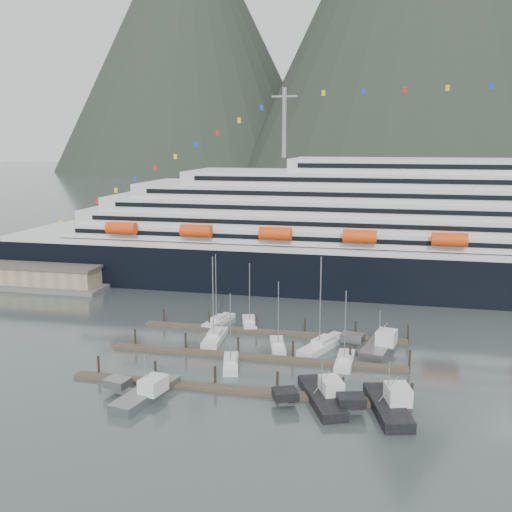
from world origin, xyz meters
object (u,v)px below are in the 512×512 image
Objects in this scene: cruise_ship at (457,240)px; sailboat_d at (323,345)px; sailboat_e at (219,321)px; sailboat_b at (231,364)px; sailboat_h at (345,361)px; warehouse at (26,273)px; trawler_a at (145,392)px; sailboat_c at (278,346)px; trawler_c at (320,396)px; sailboat_a at (215,338)px; sailboat_f at (249,323)px; trawler_d at (387,405)px; trawler_e at (378,345)px.

cruise_ship reaches higher than sailboat_d.
sailboat_e is (-21.01, 9.29, -0.03)m from sailboat_d.
sailboat_b is 17.77m from sailboat_h.
trawler_a is (55.97, -56.97, -1.38)m from warehouse.
sailboat_h is (11.56, -4.75, 0.02)m from sailboat_c.
trawler_c is at bearing -109.16° from cruise_ship.
sailboat_d is at bearing -27.88° from trawler_a.
trawler_a is at bearing -45.51° from warehouse.
sailboat_a is at bearing -28.71° from warehouse.
trawler_c reaches higher than warehouse.
sailboat_a is 1.25× the size of sailboat_f.
trawler_c is 8.71m from trawler_d.
sailboat_a reaches higher than trawler_c.
sailboat_e is 1.05× the size of trawler_c.
sailboat_e is at bearing 11.65° from trawler_a.
sailboat_b is 0.92× the size of trawler_c.
warehouse is 95.17m from trawler_c.
sailboat_d reaches higher than sailboat_b.
sailboat_b is 21.18m from sailboat_f.
trawler_c is (79.19, -52.76, -1.39)m from warehouse.
sailboat_b is 0.98× the size of trawler_e.
sailboat_e reaches higher than sailboat_c.
sailboat_e is 38.28m from trawler_c.
sailboat_b is 0.93× the size of trawler_d.
sailboat_h is 31.57m from trawler_a.
sailboat_c is 0.86× the size of sailboat_e.
sailboat_e is (-8.11, 20.83, 0.02)m from sailboat_b.
sailboat_c is at bearing 68.80° from sailboat_h.
sailboat_f is at bearing -8.56° from sailboat_b.
sailboat_a is at bearing 68.46° from sailboat_c.
sailboat_a is 25.19m from trawler_a.
trawler_c is 22.86m from trawler_e.
sailboat_b is 25.07m from trawler_e.
sailboat_a is at bearing -154.96° from sailboat_e.
sailboat_a reaches higher than sailboat_f.
cruise_ship reaches higher than warehouse.
sailboat_d reaches higher than warehouse.
sailboat_a is (-43.83, -44.82, -11.59)m from cruise_ship.
sailboat_b is 0.96× the size of trawler_a.
trawler_a is at bearing -123.37° from cruise_ship.
cruise_ship is 69.15m from trawler_d.
cruise_ship is 12.81× the size of sailboat_d.
sailboat_a reaches higher than trawler_d.
sailboat_f is at bearing 1.99° from trawler_a.
cruise_ship reaches higher than sailboat_e.
sailboat_d is 17.82m from sailboat_f.
sailboat_e is 44.79m from trawler_d.
trawler_a is (-25.24, -18.96, 0.46)m from sailboat_h.
trawler_e reaches higher than warehouse.
trawler_e is (-15.91, -43.91, -11.08)m from cruise_ship.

